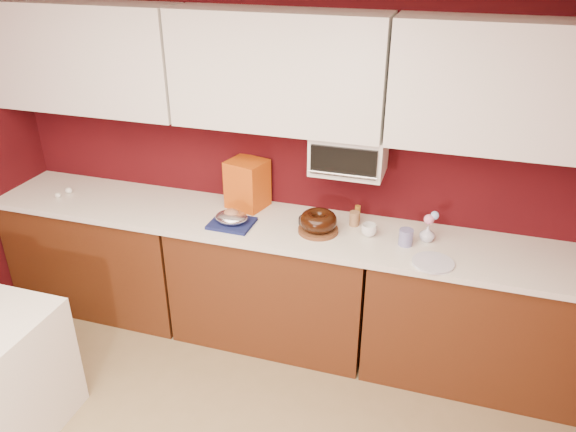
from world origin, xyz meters
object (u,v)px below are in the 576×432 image
at_px(flower_vase, 427,233).
at_px(toaster_oven, 349,153).
at_px(foil_ham_nest, 231,217).
at_px(blue_jar, 406,237).
at_px(pandoro_box, 247,184).
at_px(coffee_mug, 369,229).
at_px(bundt_cake, 318,221).

bearing_deg(flower_vase, toaster_oven, 168.71).
xyz_separation_m(foil_ham_nest, blue_jar, (1.10, 0.08, -0.00)).
bearing_deg(pandoro_box, blue_jar, 3.34).
xyz_separation_m(toaster_oven, blue_jar, (0.41, -0.19, -0.42)).
bearing_deg(flower_vase, coffee_mug, -173.44).
bearing_deg(bundt_cake, toaster_oven, 55.26).
bearing_deg(flower_vase, blue_jar, -143.80).
relative_size(foil_ham_nest, pandoro_box, 0.64).
relative_size(toaster_oven, coffee_mug, 4.81).
height_order(foil_ham_nest, coffee_mug, same).
distance_m(toaster_oven, blue_jar, 0.62).
height_order(blue_jar, flower_vase, flower_vase).
bearing_deg(toaster_oven, flower_vase, -11.29).
distance_m(foil_ham_nest, coffee_mug, 0.88).
bearing_deg(foil_ham_nest, flower_vase, 7.62).
xyz_separation_m(bundt_cake, blue_jar, (0.54, 0.00, -0.03)).
height_order(pandoro_box, coffee_mug, pandoro_box).
relative_size(coffee_mug, flower_vase, 0.83).
bearing_deg(blue_jar, flower_vase, 36.20).
relative_size(bundt_cake, foil_ham_nest, 1.11).
distance_m(toaster_oven, pandoro_box, 0.76).
relative_size(coffee_mug, blue_jar, 0.92).
relative_size(pandoro_box, flower_vase, 2.95).
relative_size(foil_ham_nest, flower_vase, 1.89).
bearing_deg(bundt_cake, foil_ham_nest, -172.29).
xyz_separation_m(foil_ham_nest, coffee_mug, (0.87, 0.12, -0.01)).
relative_size(toaster_oven, pandoro_box, 1.36).
xyz_separation_m(foil_ham_nest, pandoro_box, (-0.00, 0.30, 0.11)).
bearing_deg(pandoro_box, bundt_cake, -6.94).
height_order(toaster_oven, flower_vase, toaster_oven).
height_order(pandoro_box, flower_vase, pandoro_box).
bearing_deg(flower_vase, foil_ham_nest, -172.38).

